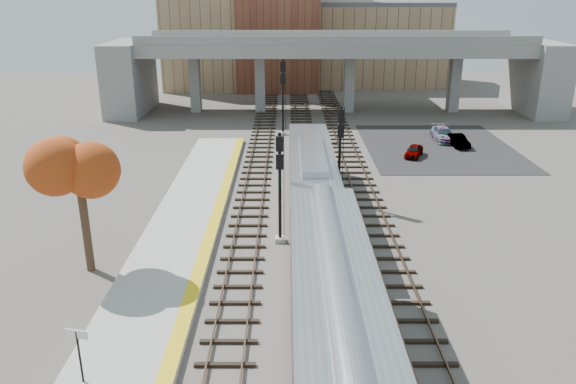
# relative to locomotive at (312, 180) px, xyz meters

# --- Properties ---
(ground) EXTENTS (160.00, 160.00, 0.00)m
(ground) POSITION_rel_locomotive_xyz_m (-1.00, -11.16, -2.28)
(ground) COLOR #47423D
(ground) RESTS_ON ground
(platform) EXTENTS (4.50, 60.00, 0.35)m
(platform) POSITION_rel_locomotive_xyz_m (-8.25, -11.16, -2.10)
(platform) COLOR #9E9E99
(platform) RESTS_ON ground
(yellow_strip) EXTENTS (0.70, 60.00, 0.01)m
(yellow_strip) POSITION_rel_locomotive_xyz_m (-6.35, -11.16, -1.92)
(yellow_strip) COLOR yellow
(yellow_strip) RESTS_ON platform
(tracks) EXTENTS (10.70, 95.00, 0.25)m
(tracks) POSITION_rel_locomotive_xyz_m (-0.07, 1.34, -2.20)
(tracks) COLOR black
(tracks) RESTS_ON ground
(overpass) EXTENTS (54.00, 12.00, 9.50)m
(overpass) POSITION_rel_locomotive_xyz_m (3.92, 33.84, 3.53)
(overpass) COLOR slate
(overpass) RESTS_ON ground
(buildings_far) EXTENTS (43.00, 21.00, 20.60)m
(buildings_far) POSITION_rel_locomotive_xyz_m (0.26, 55.41, 5.60)
(buildings_far) COLOR #997D58
(buildings_far) RESTS_ON ground
(parking_lot) EXTENTS (14.00, 18.00, 0.04)m
(parking_lot) POSITION_rel_locomotive_xyz_m (13.00, 16.84, -2.26)
(parking_lot) COLOR black
(parking_lot) RESTS_ON ground
(locomotive) EXTENTS (3.02, 19.05, 4.10)m
(locomotive) POSITION_rel_locomotive_xyz_m (0.00, 0.00, 0.00)
(locomotive) COLOR #A8AAB2
(locomotive) RESTS_ON ground
(signal_mast_near) EXTENTS (0.60, 0.64, 6.75)m
(signal_mast_near) POSITION_rel_locomotive_xyz_m (-2.10, -5.01, 1.01)
(signal_mast_near) COLOR #9E9E99
(signal_mast_near) RESTS_ON ground
(signal_mast_mid) EXTENTS (0.60, 0.64, 6.89)m
(signal_mast_mid) POSITION_rel_locomotive_xyz_m (2.00, 1.87, 1.11)
(signal_mast_mid) COLOR #9E9E99
(signal_mast_mid) RESTS_ON ground
(signal_mast_far) EXTENTS (0.60, 0.64, 7.77)m
(signal_mast_far) POSITION_rel_locomotive_xyz_m (-2.10, 21.61, 1.70)
(signal_mast_far) COLOR #9E9E99
(signal_mast_far) RESTS_ON ground
(station_sign) EXTENTS (0.89, 0.26, 2.27)m
(station_sign) POSITION_rel_locomotive_xyz_m (-9.42, -18.22, -0.30)
(station_sign) COLOR black
(station_sign) RESTS_ON platform
(tree) EXTENTS (3.60, 3.60, 7.86)m
(tree) POSITION_rel_locomotive_xyz_m (-12.33, -8.54, 3.55)
(tree) COLOR #382619
(tree) RESTS_ON ground
(car_a) EXTENTS (2.45, 3.41, 1.08)m
(car_a) POSITION_rel_locomotive_xyz_m (9.87, 13.34, -1.70)
(car_a) COLOR #99999E
(car_a) RESTS_ON parking_lot
(car_b) EXTENTS (1.67, 3.67, 1.17)m
(car_b) POSITION_rel_locomotive_xyz_m (14.85, 16.83, -1.65)
(car_b) COLOR #99999E
(car_b) RESTS_ON parking_lot
(car_c) EXTENTS (1.93, 4.56, 1.31)m
(car_c) POSITION_rel_locomotive_xyz_m (14.03, 19.20, -1.58)
(car_c) COLOR #99999E
(car_c) RESTS_ON parking_lot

